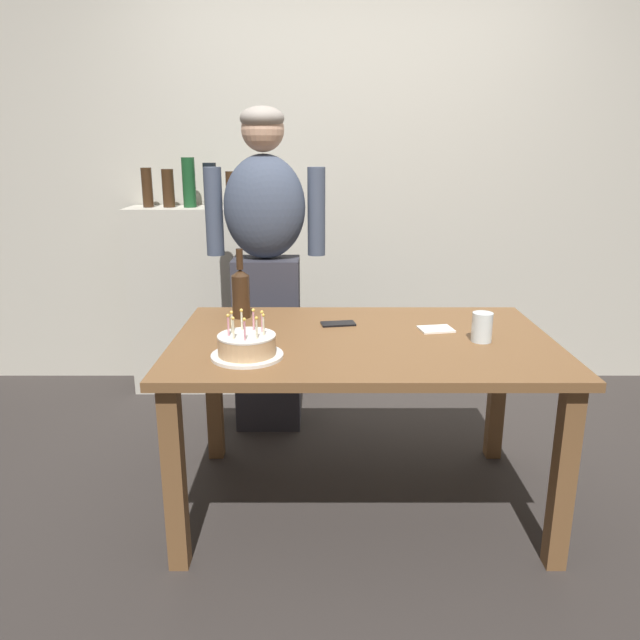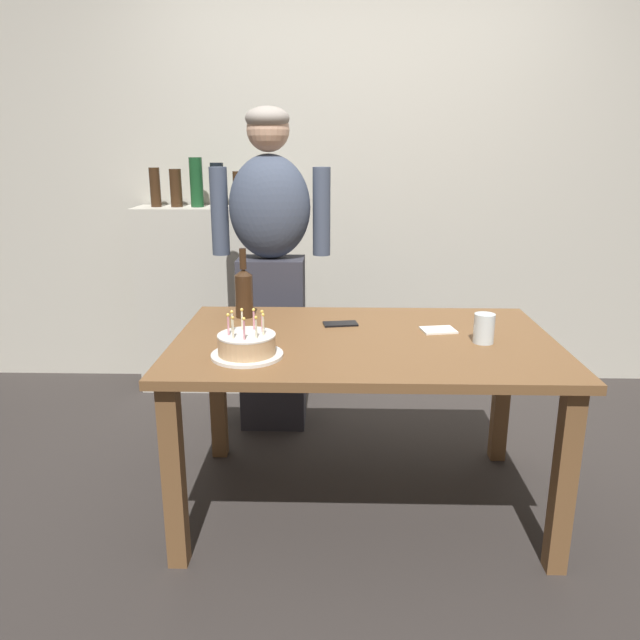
{
  "view_description": "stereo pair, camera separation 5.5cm",
  "coord_description": "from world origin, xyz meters",
  "px_view_note": "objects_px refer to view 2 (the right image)",
  "views": [
    {
      "loc": [
        -0.17,
        -2.29,
        1.47
      ],
      "look_at": [
        -0.17,
        -0.09,
        0.84
      ],
      "focal_mm": 34.05,
      "sensor_mm": 36.0,
      "label": 1
    },
    {
      "loc": [
        -0.12,
        -2.29,
        1.47
      ],
      "look_at": [
        -0.17,
        -0.09,
        0.84
      ],
      "focal_mm": 34.05,
      "sensor_mm": 36.0,
      "label": 2
    }
  ],
  "objects_px": {
    "water_glass_near": "(484,328)",
    "napkin_stack": "(438,330)",
    "birthday_cake": "(247,346)",
    "person_man_bearded": "(271,267)",
    "wine_bottle": "(244,291)",
    "cell_phone": "(340,324)"
  },
  "relations": [
    {
      "from": "water_glass_near",
      "to": "person_man_bearded",
      "type": "relative_size",
      "value": 0.07
    },
    {
      "from": "napkin_stack",
      "to": "person_man_bearded",
      "type": "bearing_deg",
      "value": 138.3
    },
    {
      "from": "cell_phone",
      "to": "napkin_stack",
      "type": "relative_size",
      "value": 1.06
    },
    {
      "from": "wine_bottle",
      "to": "cell_phone",
      "type": "bearing_deg",
      "value": -15.44
    },
    {
      "from": "wine_bottle",
      "to": "cell_phone",
      "type": "height_order",
      "value": "wine_bottle"
    },
    {
      "from": "wine_bottle",
      "to": "person_man_bearded",
      "type": "xyz_separation_m",
      "value": [
        0.07,
        0.48,
        0.02
      ]
    },
    {
      "from": "wine_bottle",
      "to": "napkin_stack",
      "type": "xyz_separation_m",
      "value": [
        0.83,
        -0.2,
        -0.11
      ]
    },
    {
      "from": "birthday_cake",
      "to": "napkin_stack",
      "type": "distance_m",
      "value": 0.82
    },
    {
      "from": "birthday_cake",
      "to": "person_man_bearded",
      "type": "relative_size",
      "value": 0.16
    },
    {
      "from": "birthday_cake",
      "to": "napkin_stack",
      "type": "height_order",
      "value": "birthday_cake"
    },
    {
      "from": "wine_bottle",
      "to": "person_man_bearded",
      "type": "bearing_deg",
      "value": 81.55
    },
    {
      "from": "water_glass_near",
      "to": "wine_bottle",
      "type": "distance_m",
      "value": 1.04
    },
    {
      "from": "wine_bottle",
      "to": "person_man_bearded",
      "type": "relative_size",
      "value": 0.18
    },
    {
      "from": "water_glass_near",
      "to": "napkin_stack",
      "type": "distance_m",
      "value": 0.22
    },
    {
      "from": "water_glass_near",
      "to": "napkin_stack",
      "type": "xyz_separation_m",
      "value": [
        -0.15,
        0.15,
        -0.05
      ]
    },
    {
      "from": "birthday_cake",
      "to": "person_man_bearded",
      "type": "height_order",
      "value": "person_man_bearded"
    },
    {
      "from": "cell_phone",
      "to": "person_man_bearded",
      "type": "xyz_separation_m",
      "value": [
        -0.36,
        0.6,
        0.13
      ]
    },
    {
      "from": "birthday_cake",
      "to": "cell_phone",
      "type": "relative_size",
      "value": 1.82
    },
    {
      "from": "wine_bottle",
      "to": "water_glass_near",
      "type": "bearing_deg",
      "value": -19.65
    },
    {
      "from": "wine_bottle",
      "to": "napkin_stack",
      "type": "relative_size",
      "value": 2.27
    },
    {
      "from": "person_man_bearded",
      "to": "wine_bottle",
      "type": "bearing_deg",
      "value": 81.55
    },
    {
      "from": "water_glass_near",
      "to": "person_man_bearded",
      "type": "distance_m",
      "value": 1.23
    }
  ]
}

